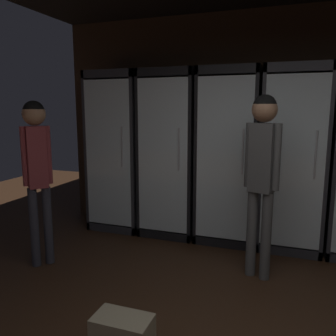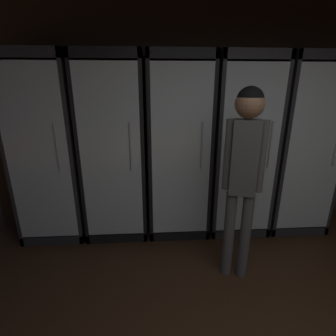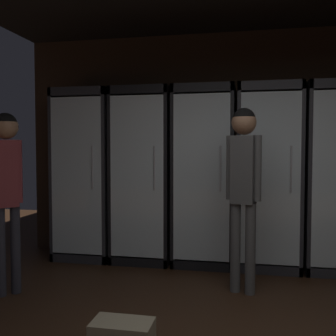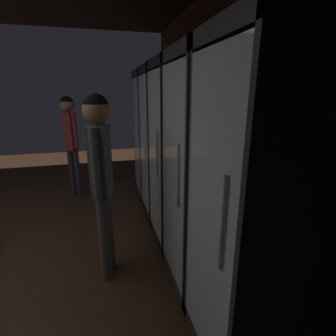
% 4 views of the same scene
% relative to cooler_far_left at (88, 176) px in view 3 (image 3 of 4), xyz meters
% --- Properties ---
extents(wall_back, '(6.00, 0.06, 2.80)m').
position_rel_cooler_far_left_xyz_m(wall_back, '(2.12, 0.31, 0.37)').
color(wall_back, '#382619').
rests_on(wall_back, ground).
extents(cooler_far_left, '(0.70, 0.65, 2.09)m').
position_rel_cooler_far_left_xyz_m(cooler_far_left, '(0.00, 0.00, 0.00)').
color(cooler_far_left, '#2B2B30').
rests_on(cooler_far_left, ground).
extents(cooler_left, '(0.70, 0.65, 2.09)m').
position_rel_cooler_far_left_xyz_m(cooler_left, '(0.74, -0.00, 0.01)').
color(cooler_left, black).
rests_on(cooler_left, ground).
extents(cooler_center, '(0.70, 0.65, 2.09)m').
position_rel_cooler_far_left_xyz_m(cooler_center, '(1.48, -0.00, -0.00)').
color(cooler_center, black).
rests_on(cooler_center, ground).
extents(cooler_right, '(0.70, 0.65, 2.09)m').
position_rel_cooler_far_left_xyz_m(cooler_right, '(2.22, -0.00, 0.00)').
color(cooler_right, '#2B2B30').
rests_on(cooler_right, ground).
extents(cooler_far_right, '(0.70, 0.65, 2.09)m').
position_rel_cooler_far_left_xyz_m(cooler_far_right, '(2.95, -0.00, -0.00)').
color(cooler_far_right, '#2B2B30').
rests_on(cooler_far_right, ground).
extents(shopper_near, '(0.33, 0.23, 1.75)m').
position_rel_cooler_far_left_xyz_m(shopper_near, '(1.94, -0.93, 0.11)').
color(shopper_near, '#4C4C4C').
rests_on(shopper_near, ground).
extents(shopper_far, '(0.22, 0.23, 1.70)m').
position_rel_cooler_far_left_xyz_m(shopper_far, '(-0.21, -1.41, 0.10)').
color(shopper_far, '#2D2D38').
rests_on(shopper_far, ground).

